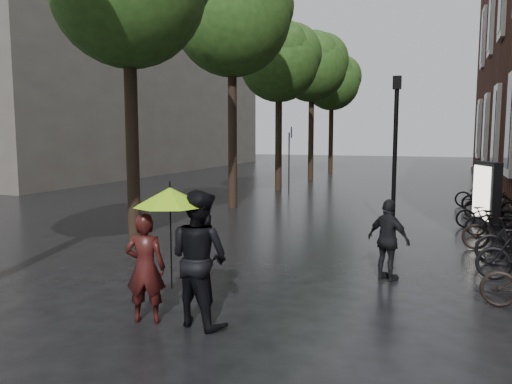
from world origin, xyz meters
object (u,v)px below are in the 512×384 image
at_px(ad_lightbox, 486,194).
at_px(person_black, 199,258).
at_px(person_burgundy, 145,268).
at_px(pedestrian_walking, 388,240).
at_px(lamp_post, 395,139).
at_px(parked_bicycles, 498,220).

bearing_deg(ad_lightbox, person_black, -134.45).
xyz_separation_m(person_burgundy, pedestrian_walking, (3.03, 3.29, -0.04)).
height_order(pedestrian_walking, lamp_post, lamp_post).
bearing_deg(pedestrian_walking, lamp_post, -56.22).
xyz_separation_m(person_burgundy, parked_bicycles, (5.33, 8.16, -0.33)).
bearing_deg(person_black, lamp_post, -87.57).
height_order(person_burgundy, parked_bicycles, person_burgundy).
relative_size(person_black, parked_bicycles, 0.16).
bearing_deg(ad_lightbox, parked_bicycles, -104.43).
xyz_separation_m(parked_bicycles, ad_lightbox, (-0.15, 1.63, 0.48)).
bearing_deg(pedestrian_walking, person_black, 83.97).
bearing_deg(ad_lightbox, pedestrian_walking, -128.05).
relative_size(ad_lightbox, lamp_post, 0.45).
xyz_separation_m(person_burgundy, person_black, (0.76, 0.18, 0.17)).
height_order(pedestrian_walking, ad_lightbox, ad_lightbox).
height_order(person_black, ad_lightbox, person_black).
bearing_deg(lamp_post, person_burgundy, -108.89).
bearing_deg(ad_lightbox, lamp_post, -163.22).
relative_size(person_burgundy, ad_lightbox, 0.84).
bearing_deg(pedestrian_walking, person_burgundy, 77.43).
relative_size(person_burgundy, lamp_post, 0.37).
bearing_deg(person_black, parked_bicycles, -103.19).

